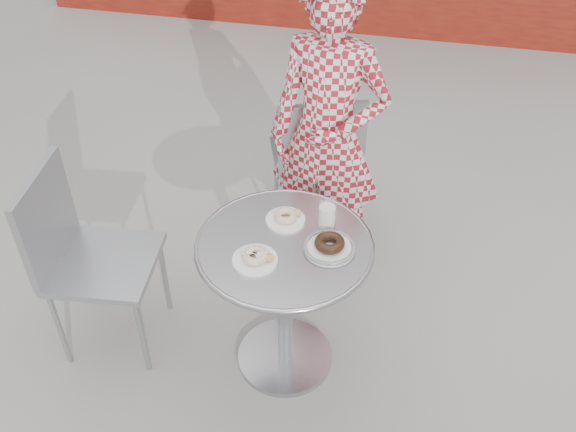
% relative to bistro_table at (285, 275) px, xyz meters
% --- Properties ---
extents(ground, '(60.00, 60.00, 0.00)m').
position_rel_bistro_table_xyz_m(ground, '(-0.04, 0.03, -0.54)').
color(ground, '#A19F99').
rests_on(ground, ground).
extents(bistro_table, '(0.71, 0.71, 0.72)m').
position_rel_bistro_table_xyz_m(bistro_table, '(0.00, 0.00, 0.00)').
color(bistro_table, '#B7B6BB').
rests_on(bistro_table, ground).
extents(chair_far, '(0.55, 0.56, 0.91)m').
position_rel_bistro_table_xyz_m(chair_far, '(-0.05, 0.96, -0.27)').
color(chair_far, '#9A9DA1').
rests_on(chair_far, ground).
extents(chair_left, '(0.48, 0.48, 0.92)m').
position_rel_bistro_table_xyz_m(chair_left, '(-0.81, -0.02, -0.26)').
color(chair_left, '#9A9DA1').
rests_on(chair_left, ground).
extents(seated_person, '(0.62, 0.46, 1.56)m').
position_rel_bistro_table_xyz_m(seated_person, '(0.05, 0.70, 0.23)').
color(seated_person, maroon).
rests_on(seated_person, ground).
extents(plate_far, '(0.16, 0.16, 0.04)m').
position_rel_bistro_table_xyz_m(plate_far, '(-0.02, 0.14, 0.19)').
color(plate_far, white).
rests_on(plate_far, bistro_table).
extents(plate_near, '(0.17, 0.17, 0.05)m').
position_rel_bistro_table_xyz_m(plate_near, '(-0.09, -0.12, 0.19)').
color(plate_near, white).
rests_on(plate_near, bistro_table).
extents(plate_checker, '(0.21, 0.21, 0.05)m').
position_rel_bistro_table_xyz_m(plate_checker, '(0.18, 0.01, 0.19)').
color(plate_checker, white).
rests_on(plate_checker, bistro_table).
extents(milk_cup, '(0.07, 0.07, 0.12)m').
position_rel_bistro_table_xyz_m(milk_cup, '(0.14, 0.14, 0.23)').
color(milk_cup, white).
rests_on(milk_cup, bistro_table).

